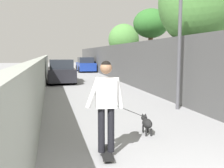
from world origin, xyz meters
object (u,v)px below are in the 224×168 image
object	(u,v)px
tree_right_mid	(124,40)
dog	(147,123)
person_skateboarder	(106,99)
car_near	(61,72)
tree_right_near	(151,25)
car_far	(86,65)
tree_right_far	(197,2)
lamp_post	(180,27)
skateboard	(106,152)

from	to	relation	value
tree_right_mid	dog	bearing A→B (deg)	165.74
person_skateboarder	car_near	world-z (taller)	person_skateboarder
dog	tree_right_near	bearing A→B (deg)	-22.58
tree_right_mid	dog	size ratio (longest dim) A/B	3.17
car_far	dog	bearing A→B (deg)	176.11
car_far	tree_right_near	bearing A→B (deg)	-168.37
tree_right_far	lamp_post	distance (m)	2.61
person_skateboarder	car_near	distance (m)	12.85
tree_right_near	tree_right_far	distance (m)	5.51
tree_right_far	dog	distance (m)	6.60
lamp_post	car_far	distance (m)	19.29
skateboard	car_far	size ratio (longest dim) A/B	0.21
skateboard	dog	world-z (taller)	dog
tree_right_near	lamp_post	distance (m)	7.44
tree_right_mid	tree_right_far	world-z (taller)	tree_right_far
tree_right_far	dog	size ratio (longest dim) A/B	4.16
dog	car_far	size ratio (longest dim) A/B	0.36
tree_right_mid	lamp_post	xyz separation A→B (m)	(-13.14, 1.87, -0.28)
lamp_post	person_skateboarder	xyz separation A→B (m)	(-3.40, 3.29, -1.73)
tree_right_near	car_far	world-z (taller)	tree_right_near
dog	car_near	size ratio (longest dim) A/B	0.34
tree_right_far	dog	bearing A→B (deg)	136.97
dog	car_near	world-z (taller)	car_near
tree_right_mid	dog	distance (m)	16.21
lamp_post	car_far	world-z (taller)	lamp_post
tree_right_near	dog	xyz separation A→B (m)	(-9.46, 3.94, -3.44)
tree_right_far	skateboard	world-z (taller)	tree_right_far
tree_right_near	dog	world-z (taller)	tree_right_near
tree_right_near	car_far	size ratio (longest dim) A/B	1.19
lamp_post	skateboard	size ratio (longest dim) A/B	5.02
tree_right_near	lamp_post	xyz separation A→B (m)	(-7.14, 1.88, -0.89)
tree_right_far	tree_right_mid	bearing A→B (deg)	-1.15
dog	car_near	distance (m)	11.87
person_skateboarder	tree_right_near	bearing A→B (deg)	-26.11
skateboard	dog	distance (m)	1.64
dog	person_skateboarder	bearing A→B (deg)	131.08
lamp_post	skateboard	world-z (taller)	lamp_post
skateboard	person_skateboarder	xyz separation A→B (m)	(-0.00, -0.00, 1.02)
tree_right_mid	skateboard	bearing A→B (deg)	162.67
lamp_post	person_skateboarder	size ratio (longest dim) A/B	2.39
lamp_post	skateboard	bearing A→B (deg)	135.91
tree_right_near	lamp_post	world-z (taller)	tree_right_near
tree_right_near	tree_right_mid	bearing A→B (deg)	0.03
tree_right_mid	car_far	size ratio (longest dim) A/B	1.13
car_near	tree_right_near	bearing A→B (deg)	-112.93
tree_right_far	car_far	distance (m)	17.98
tree_right_mid	tree_right_far	xyz separation A→B (m)	(-11.50, 0.23, 0.92)
tree_right_near	tree_right_far	xyz separation A→B (m)	(-5.50, 0.23, 0.31)
tree_right_near	tree_right_far	world-z (taller)	tree_right_far
tree_right_far	person_skateboarder	size ratio (longest dim) A/B	3.39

